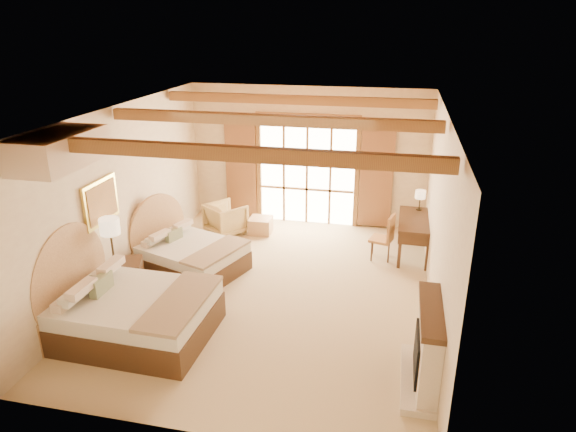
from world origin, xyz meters
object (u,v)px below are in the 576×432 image
(bed_near, at_px, (125,308))
(bed_far, at_px, (185,253))
(armchair, at_px, (226,219))
(nightstand, at_px, (127,278))
(desk, at_px, (413,236))

(bed_near, bearing_deg, bed_far, 90.60)
(bed_far, height_order, armchair, bed_far)
(bed_near, xyz_separation_m, armchair, (0.21, 4.13, -0.09))
(nightstand, distance_m, armchair, 3.12)
(bed_near, relative_size, armchair, 2.94)
(bed_near, relative_size, bed_far, 1.01)
(nightstand, bearing_deg, desk, 7.75)
(nightstand, bearing_deg, armchair, 53.58)
(nightstand, bearing_deg, bed_near, -83.77)
(nightstand, height_order, desk, desk)
(desk, bearing_deg, nightstand, -150.08)
(bed_near, distance_m, nightstand, 1.27)
(bed_far, relative_size, armchair, 2.91)
(bed_near, height_order, armchair, bed_near)
(bed_near, height_order, bed_far, bed_near)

